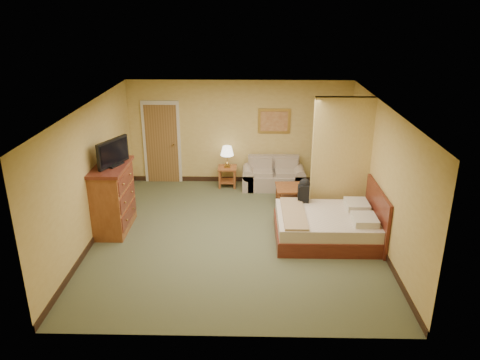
{
  "coord_description": "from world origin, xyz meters",
  "views": [
    {
      "loc": [
        0.27,
        -8.29,
        4.36
      ],
      "look_at": [
        0.07,
        0.6,
        0.95
      ],
      "focal_mm": 35.0,
      "sensor_mm": 36.0,
      "label": 1
    }
  ],
  "objects_px": {
    "loveseat": "(273,178)",
    "dresser": "(113,197)",
    "coffee_table": "(291,192)",
    "bed": "(329,225)"
  },
  "relations": [
    {
      "from": "loveseat",
      "to": "dresser",
      "type": "distance_m",
      "value": 4.09
    },
    {
      "from": "loveseat",
      "to": "bed",
      "type": "distance_m",
      "value": 2.84
    },
    {
      "from": "coffee_table",
      "to": "dresser",
      "type": "xyz_separation_m",
      "value": [
        -3.69,
        -1.28,
        0.38
      ]
    },
    {
      "from": "bed",
      "to": "dresser",
      "type": "bearing_deg",
      "value": 175.41
    },
    {
      "from": "loveseat",
      "to": "bed",
      "type": "bearing_deg",
      "value": -70.12
    },
    {
      "from": "loveseat",
      "to": "dresser",
      "type": "bearing_deg",
      "value": -145.11
    },
    {
      "from": "dresser",
      "to": "loveseat",
      "type": "bearing_deg",
      "value": 34.89
    },
    {
      "from": "dresser",
      "to": "bed",
      "type": "height_order",
      "value": "dresser"
    },
    {
      "from": "loveseat",
      "to": "coffee_table",
      "type": "height_order",
      "value": "loveseat"
    },
    {
      "from": "dresser",
      "to": "bed",
      "type": "distance_m",
      "value": 4.33
    }
  ]
}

